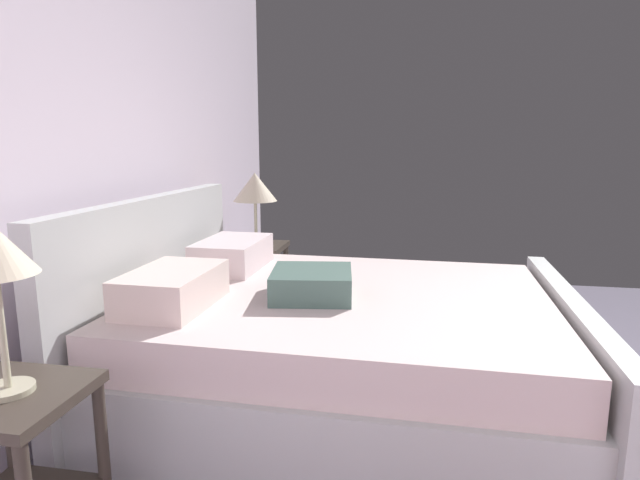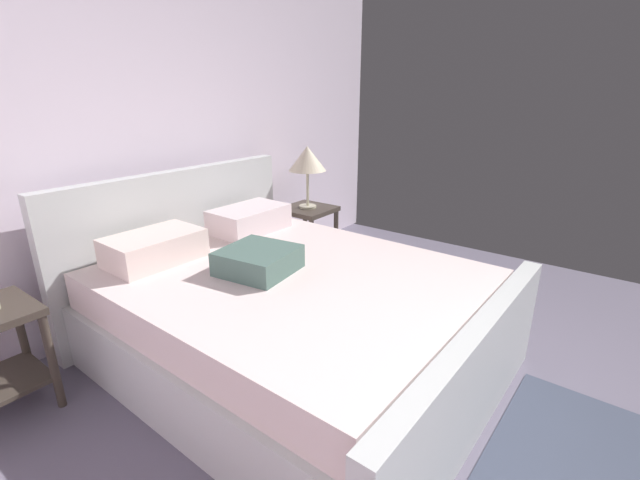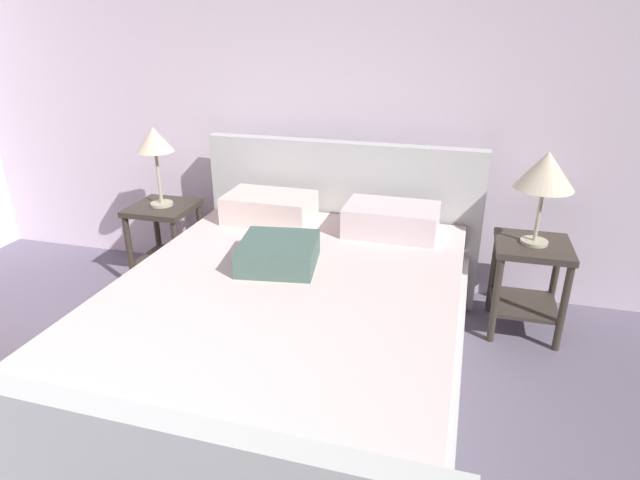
{
  "view_description": "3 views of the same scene",
  "coord_description": "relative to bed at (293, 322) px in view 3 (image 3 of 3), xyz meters",
  "views": [
    {
      "loc": [
        -2.53,
        1.22,
        1.41
      ],
      "look_at": [
        0.4,
        1.75,
        0.85
      ],
      "focal_mm": 29.7,
      "sensor_mm": 36.0,
      "label": 1
    },
    {
      "loc": [
        -1.66,
        0.0,
        1.65
      ],
      "look_at": [
        0.45,
        1.59,
        0.73
      ],
      "focal_mm": 24.51,
      "sensor_mm": 36.0,
      "label": 2
    },
    {
      "loc": [
        0.91,
        -0.72,
        1.85
      ],
      "look_at": [
        0.24,
        1.79,
        0.76
      ],
      "focal_mm": 29.75,
      "sensor_mm": 36.0,
      "label": 3
    }
  ],
  "objects": [
    {
      "name": "wall_back",
      "position": [
        -0.13,
        1.31,
        1.11
      ],
      "size": [
        5.87,
        0.12,
        2.89
      ],
      "primitive_type": "cube",
      "color": "silver",
      "rests_on": "ground"
    },
    {
      "name": "bed",
      "position": [
        0.0,
        0.0,
        0.0
      ],
      "size": [
        1.95,
        2.36,
        1.1
      ],
      "color": "silver",
      "rests_on": "ground"
    },
    {
      "name": "nightstand_right",
      "position": [
        1.27,
        0.83,
        0.06
      ],
      "size": [
        0.44,
        0.44,
        0.6
      ],
      "color": "#3B322A",
      "rests_on": "ground"
    },
    {
      "name": "table_lamp_right",
      "position": [
        1.27,
        0.83,
        0.7
      ],
      "size": [
        0.34,
        0.34,
        0.56
      ],
      "color": "#B7B293",
      "rests_on": "nightstand_right"
    },
    {
      "name": "nightstand_left",
      "position": [
        -1.27,
        0.88,
        0.06
      ],
      "size": [
        0.44,
        0.44,
        0.6
      ],
      "color": "#3B322A",
      "rests_on": "ground"
    },
    {
      "name": "table_lamp_left",
      "position": [
        -1.27,
        0.88,
        0.72
      ],
      "size": [
        0.26,
        0.26,
        0.56
      ],
      "color": "#B7B293",
      "rests_on": "nightstand_left"
    }
  ]
}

